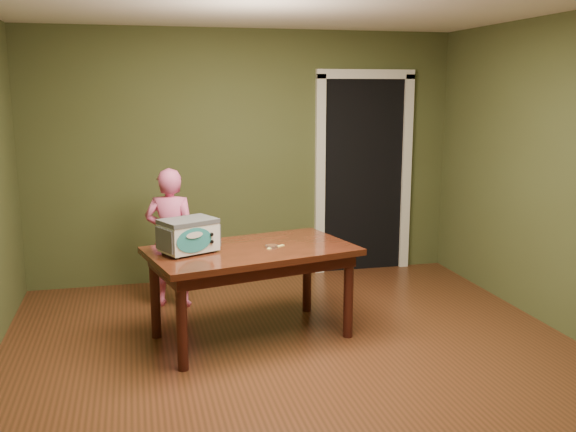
{
  "coord_description": "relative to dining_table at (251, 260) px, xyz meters",
  "views": [
    {
      "loc": [
        -1.16,
        -4.11,
        2.0
      ],
      "look_at": [
        0.09,
        1.0,
        0.95
      ],
      "focal_mm": 40.0,
      "sensor_mm": 36.0,
      "label": 1
    }
  ],
  "objects": [
    {
      "name": "child",
      "position": [
        -0.58,
        0.95,
        -0.0
      ],
      "size": [
        0.54,
        0.43,
        1.3
      ],
      "primitive_type": "imported",
      "rotation": [
        0.0,
        0.0,
        2.87
      ],
      "color": "pink",
      "rests_on": "floor"
    },
    {
      "name": "doorway",
      "position": [
        1.57,
        2.01,
        0.41
      ],
      "size": [
        1.1,
        0.66,
        2.25
      ],
      "color": "black",
      "rests_on": "ground"
    },
    {
      "name": "spatula",
      "position": [
        0.19,
        -0.03,
        0.1
      ],
      "size": [
        0.16,
        0.12,
        0.01
      ],
      "primitive_type": "cube",
      "rotation": [
        0.0,
        0.0,
        0.58
      ],
      "color": "#FFEB6E",
      "rests_on": "dining_table"
    },
    {
      "name": "dining_table",
      "position": [
        0.0,
        0.0,
        0.0
      ],
      "size": [
        1.76,
        1.24,
        0.75
      ],
      "rotation": [
        0.0,
        0.0,
        0.23
      ],
      "color": "#33160B",
      "rests_on": "floor"
    },
    {
      "name": "room_shell",
      "position": [
        0.27,
        -0.77,
        1.06
      ],
      "size": [
        4.52,
        5.02,
        2.61
      ],
      "color": "#444D29",
      "rests_on": "ground"
    },
    {
      "name": "floor",
      "position": [
        0.27,
        -0.77,
        -0.65
      ],
      "size": [
        5.0,
        5.0,
        0.0
      ],
      "primitive_type": "plane",
      "color": "#5C2E1A",
      "rests_on": "ground"
    },
    {
      "name": "baking_pan",
      "position": [
        0.16,
        -0.03,
        0.11
      ],
      "size": [
        0.1,
        0.1,
        0.02
      ],
      "color": "silver",
      "rests_on": "dining_table"
    },
    {
      "name": "toy_oven",
      "position": [
        -0.5,
        -0.03,
        0.24
      ],
      "size": [
        0.5,
        0.43,
        0.27
      ],
      "rotation": [
        0.0,
        0.0,
        0.44
      ],
      "color": "#4C4F54",
      "rests_on": "dining_table"
    }
  ]
}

